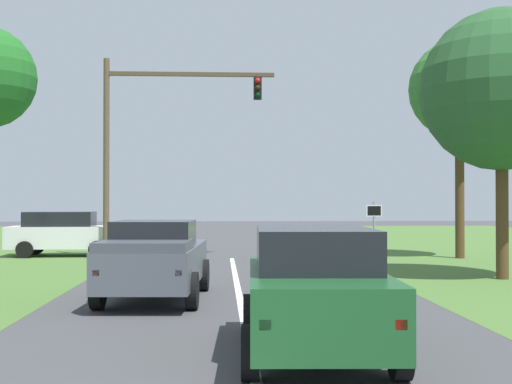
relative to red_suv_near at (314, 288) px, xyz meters
name	(u,v)px	position (x,y,z in m)	size (l,w,h in m)	color
ground_plane	(239,293)	(-0.94, 6.95, -0.99)	(120.00, 120.00, 0.00)	#424244
red_suv_near	(314,288)	(0.00, 0.00, 0.00)	(2.29, 4.64, 1.88)	#194C23
pickup_truck_lead	(155,259)	(-2.90, 5.78, -0.04)	(2.43, 5.08, 1.83)	#4C515B
traffic_light	(149,128)	(-4.27, 17.56, 4.22)	(6.85, 0.40, 7.99)	brown
keep_moving_sign	(374,223)	(4.51, 16.03, 0.46)	(0.60, 0.09, 2.26)	gray
oak_tree_right	(459,90)	(8.15, 16.81, 5.73)	(4.00, 4.00, 8.77)	#4C351E
crossing_suv_far	(64,233)	(-7.87, 18.74, -0.03)	(4.65, 2.27, 1.84)	silver
extra_tree_2	(502,90)	(6.84, 9.55, 4.54)	(4.75, 4.75, 7.92)	#4C351E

